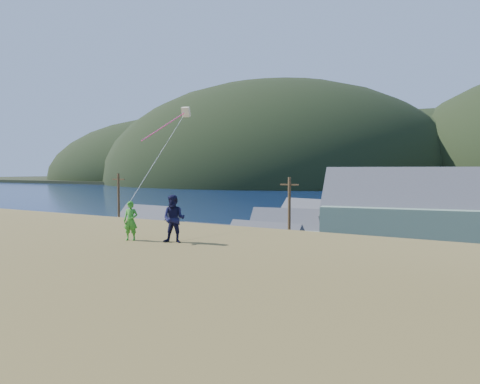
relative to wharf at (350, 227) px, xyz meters
name	(u,v)px	position (x,y,z in m)	size (l,w,h in m)	color
ground	(291,297)	(6.00, -40.00, -0.45)	(900.00, 900.00, 0.00)	#0A1638
grass_strip	(281,304)	(6.00, -42.00, -0.40)	(110.00, 8.00, 0.10)	#4C3D19
waterfront_lot	(349,257)	(6.00, -23.00, -0.39)	(72.00, 36.00, 0.12)	#28282B
wharf	(350,227)	(0.00, 0.00, 0.00)	(26.00, 14.00, 0.90)	gray
far_shore	(459,182)	(6.00, 290.00, 0.55)	(900.00, 320.00, 2.00)	black
shed_teal	(144,229)	(-18.37, -29.49, 1.99)	(8.67, 6.39, 6.52)	#32756D
shed_palegreen_near	(287,234)	(-0.98, -24.27, 1.98)	(9.63, 6.87, 6.42)	gray
shed_white	(262,251)	(0.82, -34.56, 1.84)	(7.61, 5.19, 5.94)	silver
shed_palegreen_far	(315,223)	(-0.71, -15.22, 2.28)	(11.67, 8.21, 7.14)	gray
utility_poles	(277,233)	(4.11, -38.50, 4.30)	(35.33, 0.24, 9.44)	#47331E
parked_cars	(286,240)	(-2.94, -19.88, 0.39)	(22.70, 14.13, 1.55)	#A3A3A8
kite_flyer_green	(131,221)	(6.73, -58.24, 7.51)	(0.56, 0.37, 1.53)	#359227
kite_flyer_navy	(174,219)	(8.53, -57.84, 7.65)	(0.88, 0.68, 1.80)	#121333
kite_rig	(182,115)	(3.48, -50.55, 12.65)	(2.24, 4.28, 9.78)	beige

